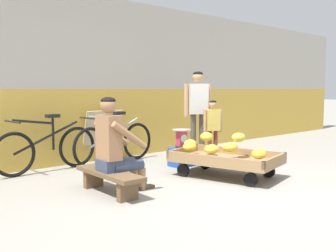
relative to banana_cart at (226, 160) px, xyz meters
The scene contains 13 objects.
ground_plane 1.17m from the banana_cart, 126.76° to the right, with size 80.00×80.00×0.00m, color gray.
back_wall 2.77m from the banana_cart, 105.75° to the left, with size 16.00×0.30×2.79m.
banana_cart is the anchor object (origin of this frame).
banana_pile 0.26m from the banana_cart, 155.55° to the left, with size 0.78×1.45×0.26m.
low_bench 1.74m from the banana_cart, 168.56° to the left, with size 0.34×1.11×0.27m.
vendor_seated 1.68m from the banana_cart, 168.11° to the left, with size 0.69×0.50×1.14m.
plastic_crate 0.98m from the banana_cart, 85.94° to the left, with size 0.36×0.28×0.30m.
weighing_scale 1.00m from the banana_cart, 85.93° to the left, with size 0.30×0.30×0.29m.
bicycle_near_left 2.63m from the banana_cart, 130.89° to the left, with size 1.66×0.48×0.86m.
bicycle_far_left 1.97m from the banana_cart, 107.64° to the left, with size 1.65×0.48×0.86m.
sign_board 2.33m from the banana_cart, 105.31° to the left, with size 0.70×0.27×0.87m.
customer_adult 1.57m from the banana_cart, 60.63° to the left, with size 0.45×0.32×1.53m.
customer_child 1.13m from the banana_cart, 52.06° to the left, with size 0.31×0.21×1.04m.
Camera 1 is at (-3.49, -2.58, 1.24)m, focal length 41.71 mm.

